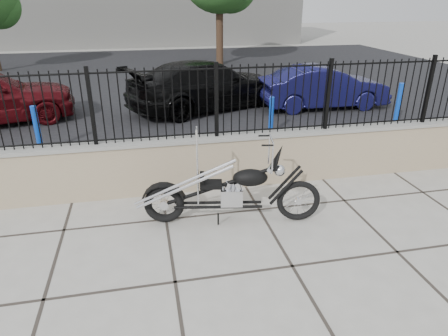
% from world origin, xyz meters
% --- Properties ---
extents(ground_plane, '(90.00, 90.00, 0.00)m').
position_xyz_m(ground_plane, '(0.00, 0.00, 0.00)').
color(ground_plane, '#99968E').
rests_on(ground_plane, ground).
extents(parking_lot, '(30.00, 30.00, 0.00)m').
position_xyz_m(parking_lot, '(0.00, 12.50, 0.00)').
color(parking_lot, black).
rests_on(parking_lot, ground).
extents(retaining_wall, '(14.00, 0.36, 0.96)m').
position_xyz_m(retaining_wall, '(0.00, 2.50, 0.48)').
color(retaining_wall, gray).
rests_on(retaining_wall, ground_plane).
extents(iron_fence, '(14.00, 0.08, 1.20)m').
position_xyz_m(iron_fence, '(0.00, 2.50, 1.56)').
color(iron_fence, black).
rests_on(iron_fence, retaining_wall).
extents(chopper_motorcycle, '(2.57, 0.89, 1.52)m').
position_xyz_m(chopper_motorcycle, '(0.93, 1.26, 0.76)').
color(chopper_motorcycle, black).
rests_on(chopper_motorcycle, ground_plane).
extents(car_black, '(5.31, 3.73, 1.43)m').
position_xyz_m(car_black, '(1.75, 7.88, 0.71)').
color(car_black, black).
rests_on(car_black, parking_lot).
extents(car_blue, '(3.83, 1.38, 1.26)m').
position_xyz_m(car_blue, '(5.19, 7.23, 0.63)').
color(car_blue, '#111140').
rests_on(car_blue, parking_lot).
extents(bollard_a, '(0.15, 0.15, 1.04)m').
position_xyz_m(bollard_a, '(-2.48, 4.98, 0.52)').
color(bollard_a, '#0C2CB8').
rests_on(bollard_a, ground_plane).
extents(bollard_b, '(0.13, 0.13, 0.95)m').
position_xyz_m(bollard_b, '(2.84, 5.07, 0.47)').
color(bollard_b, blue).
rests_on(bollard_b, ground_plane).
extents(bollard_c, '(0.18, 0.18, 1.14)m').
position_xyz_m(bollard_c, '(6.29, 5.07, 0.57)').
color(bollard_c, '#0B44AF').
rests_on(bollard_c, ground_plane).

